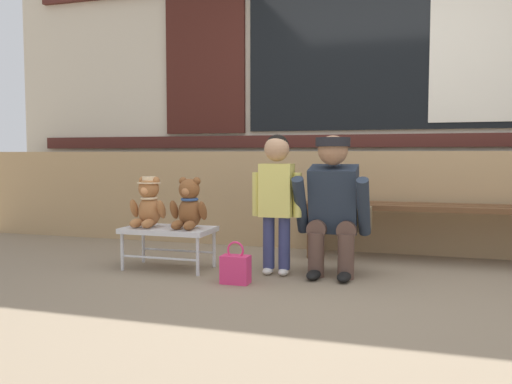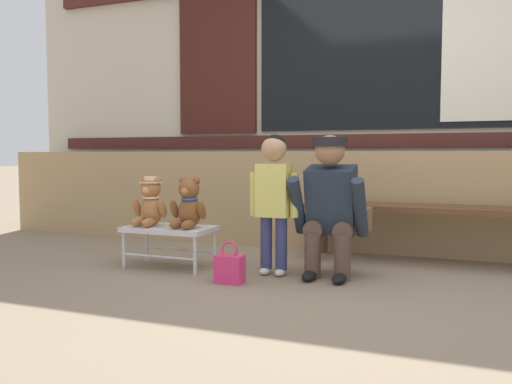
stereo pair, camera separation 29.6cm
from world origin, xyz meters
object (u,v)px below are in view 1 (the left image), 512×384
object	(u,v)px
handbag_on_ground	(236,269)
wooden_bench_long	(441,214)
child_standing	(277,188)
teddy_bear_with_hat	(148,203)
teddy_bear_plain	(189,205)
adult_crouching	(335,205)
small_display_bench	(169,232)

from	to	relation	value
handbag_on_ground	wooden_bench_long	bearing A→B (deg)	40.85
child_standing	handbag_on_ground	world-z (taller)	child_standing
teddy_bear_with_hat	teddy_bear_plain	world-z (taller)	same
handbag_on_ground	adult_crouching	bearing A→B (deg)	36.53
small_display_bench	teddy_bear_with_hat	xyz separation A→B (m)	(-0.16, 0.00, 0.21)
small_display_bench	child_standing	xyz separation A→B (m)	(0.79, 0.06, 0.33)
small_display_bench	teddy_bear_plain	distance (m)	0.25
wooden_bench_long	child_standing	world-z (taller)	child_standing
handbag_on_ground	teddy_bear_plain	bearing A→B (deg)	148.41
wooden_bench_long	teddy_bear_with_hat	distance (m)	2.20
adult_crouching	teddy_bear_with_hat	bearing A→B (deg)	-173.80
small_display_bench	teddy_bear_with_hat	bearing A→B (deg)	179.23
adult_crouching	handbag_on_ground	xyz separation A→B (m)	(-0.57, -0.42, -0.38)
wooden_bench_long	child_standing	bearing A→B (deg)	-144.68
child_standing	adult_crouching	size ratio (longest dim) A/B	1.01
wooden_bench_long	teddy_bear_plain	xyz separation A→B (m)	(-1.71, -0.82, 0.09)
teddy_bear_with_hat	handbag_on_ground	distance (m)	0.90
teddy_bear_plain	handbag_on_ground	xyz separation A→B (m)	(0.44, -0.27, -0.37)
small_display_bench	handbag_on_ground	size ratio (longest dim) A/B	2.35
wooden_bench_long	adult_crouching	xyz separation A→B (m)	(-0.70, -0.68, 0.11)
small_display_bench	teddy_bear_plain	world-z (taller)	teddy_bear_plain
wooden_bench_long	small_display_bench	world-z (taller)	wooden_bench_long
teddy_bear_with_hat	teddy_bear_plain	size ratio (longest dim) A/B	1.00
teddy_bear_with_hat	adult_crouching	bearing A→B (deg)	6.20
wooden_bench_long	handbag_on_ground	size ratio (longest dim) A/B	7.72
small_display_bench	handbag_on_ground	xyz separation A→B (m)	(0.60, -0.27, -0.17)
handbag_on_ground	child_standing	bearing A→B (deg)	60.84
teddy_bear_with_hat	child_standing	bearing A→B (deg)	3.24
child_standing	teddy_bear_with_hat	bearing A→B (deg)	-176.76
wooden_bench_long	adult_crouching	bearing A→B (deg)	-136.04
adult_crouching	handbag_on_ground	size ratio (longest dim) A/B	3.49
small_display_bench	teddy_bear_plain	size ratio (longest dim) A/B	1.76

